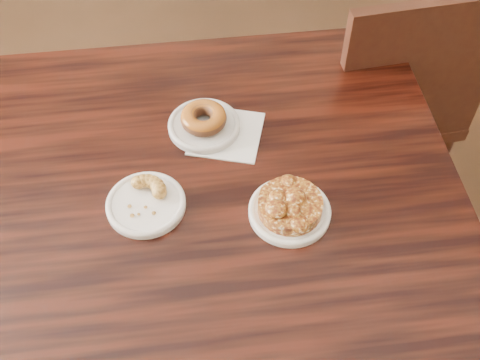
% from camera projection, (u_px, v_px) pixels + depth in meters
% --- Properties ---
extents(cafe_table, '(1.19, 1.19, 0.75)m').
position_uv_depth(cafe_table, '(223.00, 290.00, 1.45)').
color(cafe_table, black).
rests_on(cafe_table, floor).
extents(chair_far, '(0.57, 0.57, 0.90)m').
position_uv_depth(chair_far, '(375.00, 97.00, 1.75)').
color(chair_far, black).
rests_on(chair_far, floor).
extents(napkin, '(0.14, 0.14, 0.00)m').
position_uv_depth(napkin, '(226.00, 134.00, 1.25)').
color(napkin, white).
rests_on(napkin, cafe_table).
extents(plate_donut, '(0.15, 0.15, 0.01)m').
position_uv_depth(plate_donut, '(204.00, 126.00, 1.26)').
color(plate_donut, silver).
rests_on(plate_donut, napkin).
extents(plate_cruller, '(0.15, 0.15, 0.01)m').
position_uv_depth(plate_cruller, '(146.00, 204.00, 1.14)').
color(plate_cruller, white).
rests_on(plate_cruller, cafe_table).
extents(plate_fritter, '(0.15, 0.15, 0.01)m').
position_uv_depth(plate_fritter, '(289.00, 212.00, 1.13)').
color(plate_fritter, white).
rests_on(plate_fritter, cafe_table).
extents(glazed_donut, '(0.10, 0.10, 0.03)m').
position_uv_depth(glazed_donut, '(204.00, 118.00, 1.24)').
color(glazed_donut, brown).
rests_on(glazed_donut, plate_donut).
extents(apple_fritter, '(0.16, 0.16, 0.04)m').
position_uv_depth(apple_fritter, '(290.00, 204.00, 1.11)').
color(apple_fritter, '#421507').
rests_on(apple_fritter, plate_fritter).
extents(cruller_fragment, '(0.10, 0.10, 0.03)m').
position_uv_depth(cruller_fragment, '(145.00, 199.00, 1.12)').
color(cruller_fragment, brown).
rests_on(cruller_fragment, plate_cruller).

